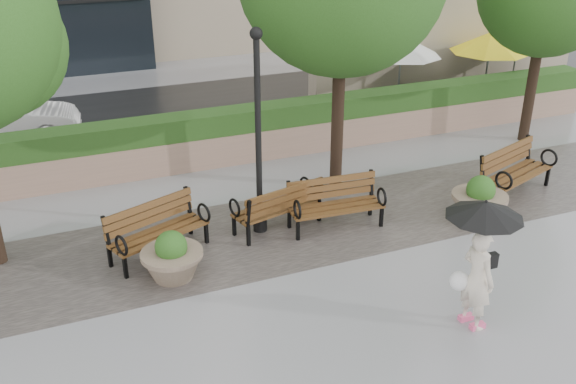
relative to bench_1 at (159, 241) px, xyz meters
name	(u,v)px	position (x,y,z in m)	size (l,w,h in m)	color
ground	(312,320)	(1.83, -2.99, -0.31)	(100.00, 100.00, 0.00)	gray
cobble_strip	(251,236)	(1.83, 0.01, -0.30)	(28.00, 3.20, 0.01)	#383330
hedge_wall	(197,140)	(1.83, 4.01, 0.36)	(24.00, 0.80, 1.35)	#A07C67
cafe_wall	(451,34)	(11.33, 7.01, 1.69)	(10.00, 0.60, 4.00)	tan
cafe_hedge	(474,99)	(10.83, 4.81, 0.14)	(8.00, 0.50, 0.90)	#1F4517
asphalt_street	(164,118)	(1.83, 8.01, -0.30)	(40.00, 7.00, 0.00)	black
bench_1	(159,241)	(0.00, 0.00, 0.00)	(2.04, 1.41, 1.03)	brown
bench_2	(278,215)	(2.47, 0.13, -0.01)	(1.99, 1.18, 1.00)	brown
bench_3	(335,214)	(3.58, -0.28, 0.00)	(1.97, 0.90, 1.03)	brown
bench_4	(515,181)	(8.08, -0.37, 0.02)	(2.17, 1.43, 1.09)	brown
planter_left	(172,260)	(0.05, -0.88, 0.06)	(1.11, 1.11, 0.93)	#7F6B56
planter_right	(479,202)	(6.55, -1.07, 0.08)	(1.16, 1.16, 0.98)	#7F6B56
lamppost	(259,148)	(2.10, 0.19, 1.51)	(0.28, 0.28, 4.12)	black
patio_umb_white	(401,46)	(8.91, 6.13, 1.68)	(2.50, 2.50, 2.30)	black
patio_umb_yellow_a	(490,43)	(11.74, 5.49, 1.68)	(2.50, 2.50, 2.30)	black
patio_umb_yellow_b	(519,37)	(13.17, 5.88, 1.68)	(2.50, 2.50, 2.30)	black
car_right	(3,120)	(-2.63, 7.59, 0.35)	(1.39, 3.97, 1.31)	silver
pedestrian	(480,252)	(4.17, -4.01, 1.01)	(1.18, 1.18, 2.16)	beige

